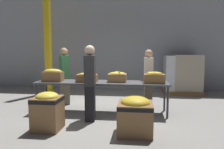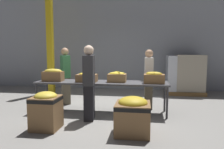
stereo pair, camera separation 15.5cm
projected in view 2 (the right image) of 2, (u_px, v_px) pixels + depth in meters
The scene contains 15 objects.
ground_plane at pixel (102, 112), 5.45m from camera, with size 30.00×30.00×0.00m, color gray.
wall_back at pixel (118, 38), 8.60m from camera, with size 16.00×0.08×4.00m.
sorting_table at pixel (101, 84), 5.37m from camera, with size 3.24×0.72×0.77m.
banana_box_0 at pixel (53, 75), 5.46m from camera, with size 0.49×0.27×0.31m.
banana_box_1 at pixel (87, 77), 5.34m from camera, with size 0.49×0.34×0.25m.
banana_box_2 at pixel (117, 77), 5.33m from camera, with size 0.44×0.33×0.27m.
banana_box_3 at pixel (154, 78), 5.09m from camera, with size 0.48×0.28×0.27m.
volunteer_0 at pixel (65, 76), 6.27m from camera, with size 0.41×0.48×1.61m.
volunteer_1 at pixel (89, 83), 4.78m from camera, with size 0.27×0.46×1.64m.
volunteer_2 at pixel (149, 79), 5.74m from camera, with size 0.23×0.43×1.56m.
donation_bin_0 at pixel (46, 109), 4.24m from camera, with size 0.51×0.51×0.74m.
donation_bin_1 at pixel (133, 114), 4.00m from camera, with size 0.63×0.63×0.70m.
support_pillar at pixel (50, 37), 7.74m from camera, with size 0.20×0.20×4.00m.
pallet_stack_0 at pixel (189, 75), 7.71m from camera, with size 1.03×1.03×1.37m.
pallet_stack_1 at pixel (179, 75), 7.72m from camera, with size 0.95×0.95×1.35m.
Camera 2 is at (1.04, -5.22, 1.53)m, focal length 35.00 mm.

